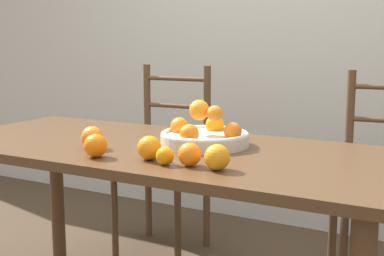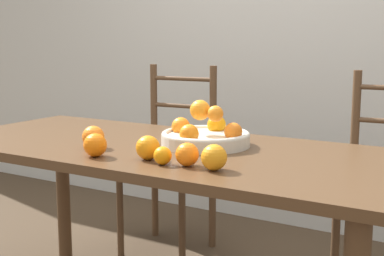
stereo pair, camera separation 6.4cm
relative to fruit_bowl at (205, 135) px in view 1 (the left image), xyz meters
The scene contains 10 objects.
wall_back 1.48m from the fruit_bowl, 96.53° to the left, with size 8.00×0.06×2.60m.
dining_table 0.23m from the fruit_bowl, 152.97° to the right, with size 1.84×0.81×0.76m.
fruit_bowl is the anchor object (origin of this frame).
orange_loose_0 0.42m from the fruit_bowl, 143.76° to the right, with size 0.08×0.08×0.08m.
orange_loose_1 0.39m from the fruit_bowl, 56.73° to the right, with size 0.08×0.08×0.08m.
orange_loose_2 0.43m from the fruit_bowl, 122.87° to the right, with size 0.08×0.08×0.08m.
orange_loose_3 0.34m from the fruit_bowl, 70.63° to the right, with size 0.08×0.08×0.08m.
orange_loose_4 0.35m from the fruit_bowl, 84.32° to the right, with size 0.06×0.06×0.06m.
orange_loose_5 0.31m from the fruit_bowl, 99.09° to the right, with size 0.08×0.08×0.08m.
chair_left 0.93m from the fruit_bowl, 131.73° to the left, with size 0.44×0.42×1.03m.
Camera 1 is at (1.09, -1.71, 1.17)m, focal length 50.00 mm.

